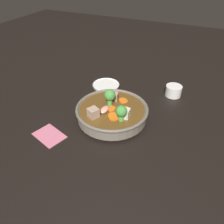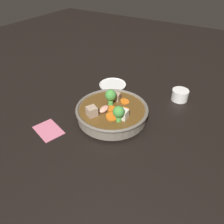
{
  "view_description": "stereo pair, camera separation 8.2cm",
  "coord_description": "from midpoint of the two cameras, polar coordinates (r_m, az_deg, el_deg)",
  "views": [
    {
      "loc": [
        0.28,
        -0.6,
        0.53
      ],
      "look_at": [
        0.0,
        0.0,
        0.04
      ],
      "focal_mm": 35.0,
      "sensor_mm": 36.0,
      "label": 1
    },
    {
      "loc": [
        0.35,
        -0.57,
        0.53
      ],
      "look_at": [
        0.0,
        0.0,
        0.04
      ],
      "focal_mm": 35.0,
      "sensor_mm": 36.0,
      "label": 2
    }
  ],
  "objects": [
    {
      "name": "napkin",
      "position": [
        0.82,
        -18.88,
        -5.89
      ],
      "size": [
        0.13,
        0.11,
        0.0
      ],
      "color": "#D16B84",
      "rests_on": "ground_plane"
    },
    {
      "name": "side_saucer",
      "position": [
        1.06,
        -3.82,
        6.98
      ],
      "size": [
        0.13,
        0.13,
        0.01
      ],
      "color": "white",
      "rests_on": "ground_plane"
    },
    {
      "name": "ground_plane",
      "position": [
        0.85,
        -2.79,
        -2.05
      ],
      "size": [
        3.0,
        3.0,
        0.0
      ],
      "primitive_type": "plane",
      "color": "black"
    },
    {
      "name": "stirfry_bowl",
      "position": [
        0.82,
        -2.86,
        0.02
      ],
      "size": [
        0.27,
        0.27,
        0.12
      ],
      "color": "slate",
      "rests_on": "ground_plane"
    },
    {
      "name": "tea_cup",
      "position": [
        1.0,
        13.53,
        5.37
      ],
      "size": [
        0.07,
        0.07,
        0.05
      ],
      "color": "white",
      "rests_on": "ground_plane"
    }
  ]
}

